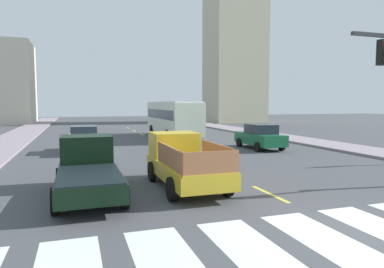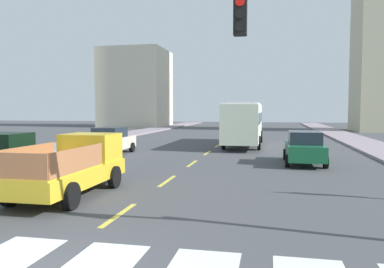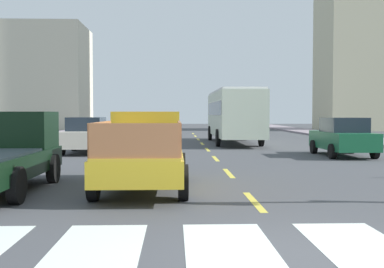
% 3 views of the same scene
% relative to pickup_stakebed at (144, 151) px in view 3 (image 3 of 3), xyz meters
% --- Properties ---
extents(ground_plane, '(160.00, 160.00, 0.00)m').
position_rel_pickup_stakebed_xyz_m(ground_plane, '(2.52, -6.20, -0.94)').
color(ground_plane, '#44454A').
extents(crosswalk_stripe_3, '(1.28, 3.72, 0.01)m').
position_rel_pickup_stakebed_xyz_m(crosswalk_stripe_3, '(-0.32, -6.20, -0.93)').
color(crosswalk_stripe_3, silver).
rests_on(crosswalk_stripe_3, ground).
extents(crosswalk_stripe_4, '(1.28, 3.72, 0.01)m').
position_rel_pickup_stakebed_xyz_m(crosswalk_stripe_4, '(1.57, -6.20, -0.93)').
color(crosswalk_stripe_4, silver).
rests_on(crosswalk_stripe_4, ground).
extents(crosswalk_stripe_5, '(1.28, 3.72, 0.01)m').
position_rel_pickup_stakebed_xyz_m(crosswalk_stripe_5, '(3.46, -6.20, -0.93)').
color(crosswalk_stripe_5, silver).
rests_on(crosswalk_stripe_5, ground).
extents(lane_dash_0, '(0.16, 2.40, 0.01)m').
position_rel_pickup_stakebed_xyz_m(lane_dash_0, '(2.52, -2.20, -0.93)').
color(lane_dash_0, gold).
rests_on(lane_dash_0, ground).
extents(lane_dash_1, '(0.16, 2.40, 0.01)m').
position_rel_pickup_stakebed_xyz_m(lane_dash_1, '(2.52, 2.80, -0.93)').
color(lane_dash_1, gold).
rests_on(lane_dash_1, ground).
extents(lane_dash_2, '(0.16, 2.40, 0.01)m').
position_rel_pickup_stakebed_xyz_m(lane_dash_2, '(2.52, 7.80, -0.93)').
color(lane_dash_2, gold).
rests_on(lane_dash_2, ground).
extents(lane_dash_3, '(0.16, 2.40, 0.01)m').
position_rel_pickup_stakebed_xyz_m(lane_dash_3, '(2.52, 12.80, -0.93)').
color(lane_dash_3, gold).
rests_on(lane_dash_3, ground).
extents(lane_dash_4, '(0.16, 2.40, 0.01)m').
position_rel_pickup_stakebed_xyz_m(lane_dash_4, '(2.52, 17.80, -0.93)').
color(lane_dash_4, gold).
rests_on(lane_dash_4, ground).
extents(lane_dash_5, '(0.16, 2.40, 0.01)m').
position_rel_pickup_stakebed_xyz_m(lane_dash_5, '(2.52, 22.80, -0.93)').
color(lane_dash_5, gold).
rests_on(lane_dash_5, ground).
extents(lane_dash_6, '(0.16, 2.40, 0.01)m').
position_rel_pickup_stakebed_xyz_m(lane_dash_6, '(2.52, 27.80, -0.93)').
color(lane_dash_6, gold).
rests_on(lane_dash_6, ground).
extents(lane_dash_7, '(0.16, 2.40, 0.01)m').
position_rel_pickup_stakebed_xyz_m(lane_dash_7, '(2.52, 32.80, -0.93)').
color(lane_dash_7, gold).
rests_on(lane_dash_7, ground).
extents(pickup_stakebed, '(2.18, 5.20, 1.96)m').
position_rel_pickup_stakebed_xyz_m(pickup_stakebed, '(0.00, 0.00, 0.00)').
color(pickup_stakebed, gold).
rests_on(pickup_stakebed, ground).
extents(pickup_dark, '(2.18, 5.20, 1.96)m').
position_rel_pickup_stakebed_xyz_m(pickup_dark, '(-3.52, -0.26, -0.02)').
color(pickup_dark, black).
rests_on(pickup_dark, ground).
extents(city_bus, '(2.72, 10.80, 3.32)m').
position_rel_pickup_stakebed_xyz_m(city_bus, '(4.54, 18.25, 1.02)').
color(city_bus, silver).
rests_on(city_bus, ground).
extents(sedan_far, '(2.02, 4.40, 1.72)m').
position_rel_pickup_stakebed_xyz_m(sedan_far, '(8.29, 8.80, -0.08)').
color(sedan_far, '#175B37').
rests_on(sedan_far, ground).
extents(sedan_near_right, '(2.02, 4.40, 1.72)m').
position_rel_pickup_stakebed_xyz_m(sedan_near_right, '(-3.42, 10.93, -0.08)').
color(sedan_near_right, beige).
rests_on(sedan_near_right, ground).
extents(block_mid_left, '(9.92, 9.85, 12.51)m').
position_rel_pickup_stakebed_xyz_m(block_mid_left, '(-15.05, 48.07, 5.32)').
color(block_mid_left, beige).
rests_on(block_mid_left, ground).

